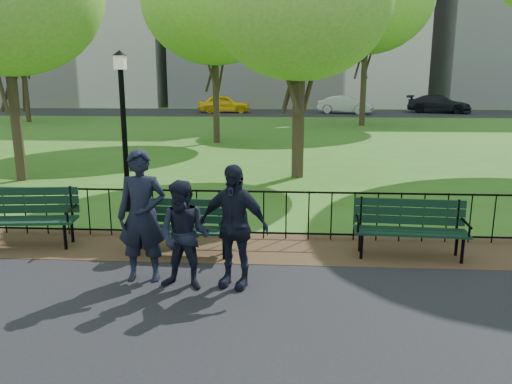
# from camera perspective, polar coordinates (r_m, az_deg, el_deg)

# --- Properties ---
(ground) EXTENTS (120.00, 120.00, 0.00)m
(ground) POSITION_cam_1_polar(r_m,az_deg,el_deg) (7.30, -7.94, -10.14)
(ground) COLOR #3A6019
(dirt_strip) EXTENTS (60.00, 1.60, 0.01)m
(dirt_strip) POSITION_cam_1_polar(r_m,az_deg,el_deg) (8.67, -5.96, -6.19)
(dirt_strip) COLOR #3B2C18
(dirt_strip) RESTS_ON ground
(far_street) EXTENTS (70.00, 9.00, 0.01)m
(far_street) POSITION_cam_1_polar(r_m,az_deg,el_deg) (41.69, 1.82, 9.05)
(far_street) COLOR black
(far_street) RESTS_ON ground
(iron_fence) EXTENTS (24.06, 0.06, 1.00)m
(iron_fence) POSITION_cam_1_polar(r_m,az_deg,el_deg) (8.99, -5.50, -2.23)
(iron_fence) COLOR black
(iron_fence) RESTS_ON ground
(park_bench_main) EXTENTS (1.74, 0.61, 0.97)m
(park_bench_main) POSITION_cam_1_polar(r_m,az_deg,el_deg) (8.26, -10.38, -2.99)
(park_bench_main) COLOR black
(park_bench_main) RESTS_ON ground
(park_bench_left_a) EXTENTS (1.96, 0.81, 1.08)m
(park_bench_left_a) POSITION_cam_1_polar(r_m,az_deg,el_deg) (9.45, -25.40, -1.95)
(park_bench_left_a) COLOR black
(park_bench_left_a) RESTS_ON ground
(park_bench_right_a) EXTENTS (1.81, 0.66, 1.01)m
(park_bench_right_a) POSITION_cam_1_polar(r_m,az_deg,el_deg) (8.41, 17.18, -3.30)
(park_bench_right_a) COLOR black
(park_bench_right_a) RESTS_ON ground
(lamppost) EXTENTS (0.31, 0.31, 3.40)m
(lamppost) POSITION_cam_1_polar(r_m,az_deg,el_deg) (10.99, -14.87, 7.33)
(lamppost) COLOR black
(lamppost) RESTS_ON ground
(tree_near_e) EXTENTS (5.03, 5.03, 7.00)m
(tree_near_e) POSITION_cam_1_polar(r_m,az_deg,el_deg) (14.53, 5.10, 20.86)
(tree_near_e) COLOR #2D2116
(tree_near_e) RESTS_ON ground
(tree_far_c) EXTENTS (6.14, 6.14, 8.56)m
(tree_far_c) POSITION_cam_1_polar(r_m,az_deg,el_deg) (22.54, -4.78, 20.81)
(tree_far_c) COLOR #2D2116
(tree_far_c) RESTS_ON ground
(tree_far_w) EXTENTS (7.59, 7.59, 10.58)m
(tree_far_w) POSITION_cam_1_polar(r_m,az_deg,el_deg) (36.42, -25.65, 18.86)
(tree_far_w) COLOR #2D2116
(tree_far_w) RESTS_ON ground
(person_left) EXTENTS (0.71, 0.48, 1.88)m
(person_left) POSITION_cam_1_polar(r_m,az_deg,el_deg) (7.16, -12.89, -2.71)
(person_left) COLOR black
(person_left) RESTS_ON asphalt_path
(person_mid) EXTENTS (0.79, 0.50, 1.51)m
(person_mid) POSITION_cam_1_polar(r_m,az_deg,el_deg) (6.82, -8.17, -4.96)
(person_mid) COLOR black
(person_mid) RESTS_ON asphalt_path
(person_right) EXTENTS (1.08, 0.69, 1.72)m
(person_right) POSITION_cam_1_polar(r_m,az_deg,el_deg) (6.81, -2.60, -3.93)
(person_right) COLOR black
(person_right) RESTS_ON asphalt_path
(taxi) EXTENTS (4.41, 2.17, 1.45)m
(taxi) POSITION_cam_1_polar(r_m,az_deg,el_deg) (41.60, -3.67, 10.03)
(taxi) COLOR yellow
(taxi) RESTS_ON far_street
(sedan_silver) EXTENTS (4.54, 2.89, 1.41)m
(sedan_silver) POSITION_cam_1_polar(r_m,az_deg,el_deg) (41.06, 10.20, 9.79)
(sedan_silver) COLOR #B8BCC0
(sedan_silver) RESTS_ON far_street
(sedan_dark) EXTENTS (5.38, 3.81, 1.45)m
(sedan_dark) POSITION_cam_1_polar(r_m,az_deg,el_deg) (43.85, 20.19, 9.42)
(sedan_dark) COLOR black
(sedan_dark) RESTS_ON far_street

